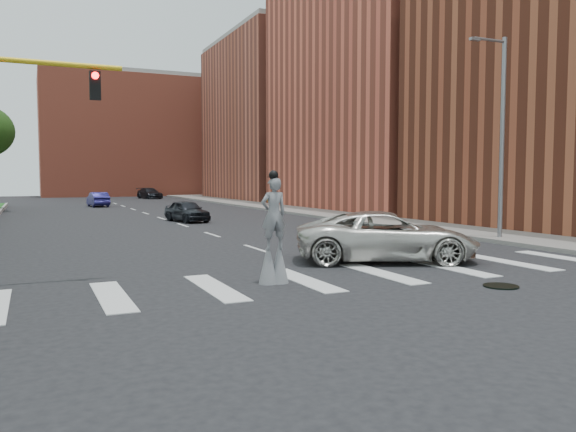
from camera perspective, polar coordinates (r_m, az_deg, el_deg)
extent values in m
plane|color=black|center=(15.49, 7.55, -6.74)|extent=(160.00, 160.00, 0.00)
cube|color=slate|center=(43.22, 4.00, 0.29)|extent=(5.00, 90.00, 0.18)
cylinder|color=black|center=(15.81, 20.82, -6.68)|extent=(0.90, 0.90, 0.04)
cube|color=#CC5940|center=(53.19, 10.69, 13.81)|extent=(16.00, 22.00, 24.00)
cube|color=#AC543F|center=(73.69, -0.31, 9.55)|extent=(16.00, 22.00, 20.00)
cube|color=#CC5940|center=(92.18, -15.82, 7.66)|extent=(26.00, 14.00, 18.00)
cylinder|color=slate|center=(26.91, 20.93, 7.19)|extent=(0.20, 0.20, 9.00)
cylinder|color=slate|center=(26.96, 19.92, 16.45)|extent=(1.80, 0.12, 0.12)
cube|color=slate|center=(26.35, 18.46, 16.68)|extent=(0.50, 0.18, 0.12)
cylinder|color=gold|center=(16.16, -25.98, 14.02)|extent=(5.20, 0.14, 0.14)
cube|color=black|center=(16.15, -19.01, 12.41)|extent=(0.28, 0.18, 0.75)
cylinder|color=#FF0C0C|center=(16.09, -19.00, 13.34)|extent=(0.18, 0.06, 0.18)
cylinder|color=#311F13|center=(15.28, -0.90, -5.13)|extent=(0.07, 0.07, 0.91)
cylinder|color=#311F13|center=(15.16, -2.03, -5.21)|extent=(0.07, 0.07, 0.91)
cone|color=slate|center=(15.26, -0.90, -4.71)|extent=(0.52, 0.52, 1.13)
cone|color=slate|center=(15.14, -2.03, -4.78)|extent=(0.52, 0.52, 1.13)
imported|color=slate|center=(15.06, -1.47, 0.22)|extent=(0.72, 0.48, 1.96)
sphere|color=black|center=(15.02, -1.48, 4.17)|extent=(0.26, 0.26, 0.26)
cylinder|color=black|center=(15.02, -1.48, 3.98)|extent=(0.34, 0.34, 0.02)
cube|color=gold|center=(15.16, -1.67, 2.28)|extent=(0.22, 0.05, 0.10)
imported|color=beige|center=(19.40, 9.97, -2.05)|extent=(6.76, 5.08, 1.71)
imported|color=black|center=(36.55, -10.23, 0.51)|extent=(2.43, 4.31, 1.38)
imported|color=navy|center=(57.24, -18.74, 1.61)|extent=(1.85, 4.37, 1.40)
imported|color=black|center=(76.32, -13.89, 2.26)|extent=(3.04, 5.25, 1.43)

